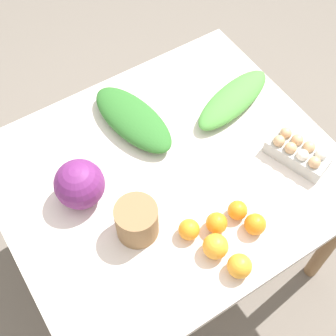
{
  "coord_description": "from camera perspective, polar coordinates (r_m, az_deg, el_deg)",
  "views": [
    {
      "loc": [
        0.48,
        0.75,
        2.18
      ],
      "look_at": [
        0.0,
        0.0,
        0.79
      ],
      "focal_mm": 50.0,
      "sensor_mm": 36.0,
      "label": 1
    }
  ],
  "objects": [
    {
      "name": "ground_plane",
      "position": [
        2.36,
        0.0,
        -10.38
      ],
      "size": [
        8.0,
        8.0,
        0.0
      ],
      "primitive_type": "plane",
      "color": "#70665B"
    },
    {
      "name": "dining_table",
      "position": [
        1.76,
        0.0,
        -2.14
      ],
      "size": [
        1.19,
        1.01,
        0.77
      ],
      "color": "silver",
      "rests_on": "ground_plane"
    },
    {
      "name": "cabbage_purple",
      "position": [
        1.57,
        -10.74,
        -1.95
      ],
      "size": [
        0.17,
        0.17,
        0.17
      ],
      "primitive_type": "sphere",
      "color": "#6B2366",
      "rests_on": "dining_table"
    },
    {
      "name": "egg_carton",
      "position": [
        1.73,
        15.57,
        1.89
      ],
      "size": [
        0.17,
        0.25,
        0.09
      ],
      "rotation": [
        0.0,
        0.0,
        5.02
      ],
      "color": "#B7B7B2",
      "rests_on": "dining_table"
    },
    {
      "name": "paper_bag",
      "position": [
        1.5,
        -3.82,
        -6.45
      ],
      "size": [
        0.14,
        0.14,
        0.14
      ],
      "primitive_type": "cylinder",
      "color": "olive",
      "rests_on": "dining_table"
    },
    {
      "name": "greens_bunch_kale",
      "position": [
        1.84,
        7.93,
        8.3
      ],
      "size": [
        0.41,
        0.23,
        0.07
      ],
      "primitive_type": "ellipsoid",
      "rotation": [
        0.0,
        0.0,
        0.26
      ],
      "color": "#4C933D",
      "rests_on": "dining_table"
    },
    {
      "name": "greens_bunch_beet_tops",
      "position": [
        1.76,
        -4.41,
        5.94
      ],
      "size": [
        0.23,
        0.41,
        0.08
      ],
      "primitive_type": "ellipsoid",
      "rotation": [
        0.0,
        0.0,
        1.74
      ],
      "color": "#2D6B28",
      "rests_on": "dining_table"
    },
    {
      "name": "orange_0",
      "position": [
        1.49,
        8.72,
        -11.73
      ],
      "size": [
        0.08,
        0.08,
        0.08
      ],
      "primitive_type": "sphere",
      "color": "orange",
      "rests_on": "dining_table"
    },
    {
      "name": "orange_1",
      "position": [
        1.5,
        5.81,
        -9.49
      ],
      "size": [
        0.08,
        0.08,
        0.08
      ],
      "primitive_type": "sphere",
      "color": "orange",
      "rests_on": "dining_table"
    },
    {
      "name": "orange_2",
      "position": [
        1.56,
        10.58,
        -6.75
      ],
      "size": [
        0.07,
        0.07,
        0.07
      ],
      "primitive_type": "sphere",
      "color": "orange",
      "rests_on": "dining_table"
    },
    {
      "name": "orange_3",
      "position": [
        1.52,
        2.58,
        -7.5
      ],
      "size": [
        0.07,
        0.07,
        0.07
      ],
      "primitive_type": "sphere",
      "color": "orange",
      "rests_on": "dining_table"
    },
    {
      "name": "orange_4",
      "position": [
        1.57,
        8.48,
        -5.11
      ],
      "size": [
        0.07,
        0.07,
        0.07
      ],
      "primitive_type": "sphere",
      "color": "orange",
      "rests_on": "dining_table"
    },
    {
      "name": "orange_5",
      "position": [
        1.54,
        5.95,
        -6.69
      ],
      "size": [
        0.07,
        0.07,
        0.07
      ],
      "primitive_type": "sphere",
      "color": "orange",
      "rests_on": "dining_table"
    }
  ]
}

